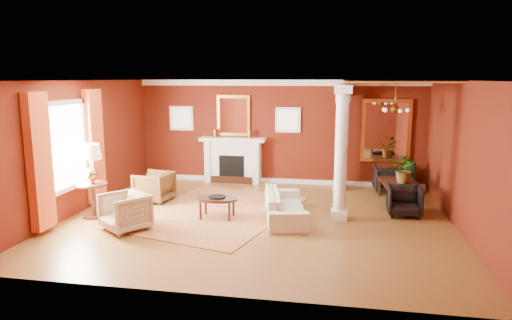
% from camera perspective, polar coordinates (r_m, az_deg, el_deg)
% --- Properties ---
extents(ground, '(8.00, 8.00, 0.00)m').
position_cam_1_polar(ground, '(9.75, 0.20, -7.39)').
color(ground, brown).
rests_on(ground, ground).
extents(room_shell, '(8.04, 7.04, 2.92)m').
position_cam_1_polar(room_shell, '(9.34, 0.21, 4.49)').
color(room_shell, '#5B140C').
rests_on(room_shell, ground).
extents(fireplace, '(1.85, 0.42, 1.29)m').
position_cam_1_polar(fireplace, '(13.01, -2.92, 0.00)').
color(fireplace, white).
rests_on(fireplace, ground).
extents(overmantel_mirror, '(0.95, 0.07, 1.15)m').
position_cam_1_polar(overmantel_mirror, '(12.98, -2.83, 5.56)').
color(overmantel_mirror, gold).
rests_on(overmantel_mirror, fireplace).
extents(flank_window_left, '(0.70, 0.07, 0.70)m').
position_cam_1_polar(flank_window_left, '(13.43, -9.31, 5.17)').
color(flank_window_left, white).
rests_on(flank_window_left, room_shell).
extents(flank_window_right, '(0.70, 0.07, 0.70)m').
position_cam_1_polar(flank_window_right, '(12.74, 4.02, 5.01)').
color(flank_window_right, white).
rests_on(flank_window_right, room_shell).
extents(left_window, '(0.21, 2.55, 2.60)m').
position_cam_1_polar(left_window, '(10.28, -22.33, 0.91)').
color(left_window, white).
rests_on(left_window, room_shell).
extents(column_front, '(0.36, 0.36, 2.80)m').
position_cam_1_polar(column_front, '(9.58, 10.60, 0.90)').
color(column_front, white).
rests_on(column_front, ground).
extents(column_back, '(0.36, 0.36, 2.80)m').
position_cam_1_polar(column_back, '(12.25, 10.53, 2.90)').
color(column_back, white).
rests_on(column_back, ground).
extents(header_beam, '(0.30, 3.20, 0.32)m').
position_cam_1_polar(header_beam, '(11.06, 10.75, 8.33)').
color(header_beam, white).
rests_on(header_beam, column_front).
extents(amber_ceiling, '(2.30, 3.40, 0.04)m').
position_cam_1_polar(amber_ceiling, '(10.98, 16.90, 9.37)').
color(amber_ceiling, '#CF863C').
rests_on(amber_ceiling, room_shell).
extents(dining_mirror, '(1.30, 0.07, 1.70)m').
position_cam_1_polar(dining_mirror, '(12.75, 15.94, 3.52)').
color(dining_mirror, gold).
rests_on(dining_mirror, room_shell).
extents(chandelier, '(0.60, 0.62, 0.75)m').
position_cam_1_polar(chandelier, '(11.05, 16.96, 6.14)').
color(chandelier, '#A46F33').
rests_on(chandelier, room_shell).
extents(crown_trim, '(8.00, 0.08, 0.16)m').
position_cam_1_polar(crown_trim, '(12.72, 2.94, 9.62)').
color(crown_trim, white).
rests_on(crown_trim, room_shell).
extents(base_trim, '(8.00, 0.08, 0.12)m').
position_cam_1_polar(base_trim, '(13.04, 2.83, -2.60)').
color(base_trim, white).
rests_on(base_trim, ground).
extents(rug, '(3.96, 4.66, 0.02)m').
position_cam_1_polar(rug, '(10.26, -5.20, -6.48)').
color(rug, maroon).
rests_on(rug, ground).
extents(sofa, '(0.97, 2.12, 0.80)m').
position_cam_1_polar(sofa, '(9.66, 3.71, -5.11)').
color(sofa, '#F0E5CA').
rests_on(sofa, ground).
extents(armchair_leopard, '(0.84, 0.88, 0.80)m').
position_cam_1_polar(armchair_leopard, '(11.27, -12.64, -3.10)').
color(armchair_leopard, black).
rests_on(armchair_leopard, ground).
extents(armchair_stripe, '(1.08, 1.07, 0.81)m').
position_cam_1_polar(armchair_stripe, '(9.31, -16.06, -6.04)').
color(armchair_stripe, tan).
rests_on(armchair_stripe, ground).
extents(coffee_table, '(0.89, 0.89, 0.45)m').
position_cam_1_polar(coffee_table, '(9.73, -4.89, -4.98)').
color(coffee_table, black).
rests_on(coffee_table, ground).
extents(coffee_book, '(0.14, 0.09, 0.20)m').
position_cam_1_polar(coffee_book, '(9.69, -5.15, -4.14)').
color(coffee_book, black).
rests_on(coffee_book, coffee_table).
extents(side_table, '(0.63, 0.63, 1.59)m').
position_cam_1_polar(side_table, '(10.25, -19.93, -0.92)').
color(side_table, black).
rests_on(side_table, ground).
extents(dining_table, '(0.64, 1.54, 0.84)m').
position_cam_1_polar(dining_table, '(11.27, 17.65, -3.24)').
color(dining_table, black).
rests_on(dining_table, ground).
extents(dining_chair_near, '(0.69, 0.65, 0.71)m').
position_cam_1_polar(dining_chair_near, '(10.41, 18.06, -4.73)').
color(dining_chair_near, black).
rests_on(dining_chair_near, ground).
extents(dining_chair_far, '(0.77, 0.73, 0.75)m').
position_cam_1_polar(dining_chair_far, '(12.43, 16.21, -2.15)').
color(dining_chair_far, black).
rests_on(dining_chair_far, ground).
extents(green_urn, '(0.34, 0.34, 0.82)m').
position_cam_1_polar(green_urn, '(12.58, 18.59, -2.38)').
color(green_urn, '#133D1B').
rests_on(green_urn, ground).
extents(potted_plant, '(0.75, 0.78, 0.49)m').
position_cam_1_polar(potted_plant, '(11.14, 18.18, 0.08)').
color(potted_plant, '#26591E').
rests_on(potted_plant, dining_table).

